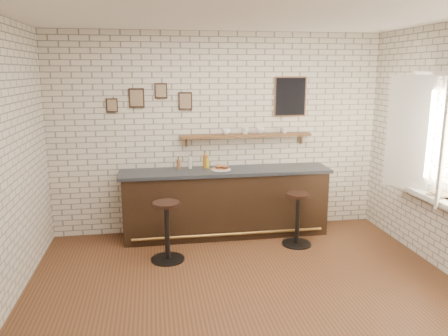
{
  "coord_description": "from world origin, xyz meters",
  "views": [
    {
      "loc": [
        -0.99,
        -4.48,
        2.43
      ],
      "look_at": [
        -0.1,
        0.9,
        1.21
      ],
      "focal_mm": 35.0,
      "sensor_mm": 36.0,
      "label": 1
    }
  ],
  "objects_px": {
    "ciabatta_sandwich": "(222,167)",
    "shelf_cup_d": "(284,130)",
    "bitters_bottle_amber": "(205,161)",
    "shelf_cup_a": "(226,132)",
    "bitters_bottle_white": "(190,163)",
    "condiment_bottle_yellow": "(207,163)",
    "sandwich_plate": "(221,169)",
    "bar_stool_right": "(297,217)",
    "bitters_bottle_brown": "(179,164)",
    "shelf_cup_c": "(260,131)",
    "book_lower": "(434,196)",
    "bar_counter": "(226,202)",
    "book_upper": "(434,194)",
    "shelf_cup_b": "(245,131)",
    "bar_stool_left": "(167,229)"
  },
  "relations": [
    {
      "from": "bar_stool_right",
      "to": "shelf_cup_d",
      "type": "distance_m",
      "value": 1.37
    },
    {
      "from": "bitters_bottle_brown",
      "to": "bitters_bottle_amber",
      "type": "xyz_separation_m",
      "value": [
        0.39,
        0.0,
        0.03
      ]
    },
    {
      "from": "sandwich_plate",
      "to": "shelf_cup_d",
      "type": "bearing_deg",
      "value": 11.62
    },
    {
      "from": "ciabatta_sandwich",
      "to": "condiment_bottle_yellow",
      "type": "relative_size",
      "value": 1.2
    },
    {
      "from": "sandwich_plate",
      "to": "shelf_cup_a",
      "type": "height_order",
      "value": "shelf_cup_a"
    },
    {
      "from": "condiment_bottle_yellow",
      "to": "bitters_bottle_amber",
      "type": "bearing_deg",
      "value": 180.0
    },
    {
      "from": "bar_stool_right",
      "to": "shelf_cup_a",
      "type": "height_order",
      "value": "shelf_cup_a"
    },
    {
      "from": "bar_stool_right",
      "to": "shelf_cup_b",
      "type": "bearing_deg",
      "value": 128.31
    },
    {
      "from": "condiment_bottle_yellow",
      "to": "shelf_cup_c",
      "type": "relative_size",
      "value": 1.38
    },
    {
      "from": "condiment_bottle_yellow",
      "to": "shelf_cup_d",
      "type": "bearing_deg",
      "value": 2.15
    },
    {
      "from": "bar_counter",
      "to": "bar_stool_right",
      "type": "relative_size",
      "value": 4.07
    },
    {
      "from": "shelf_cup_c",
      "to": "shelf_cup_d",
      "type": "height_order",
      "value": "shelf_cup_c"
    },
    {
      "from": "shelf_cup_a",
      "to": "bar_counter",
      "type": "bearing_deg",
      "value": -109.77
    },
    {
      "from": "ciabatta_sandwich",
      "to": "bitters_bottle_white",
      "type": "distance_m",
      "value": 0.48
    },
    {
      "from": "sandwich_plate",
      "to": "bar_stool_right",
      "type": "bearing_deg",
      "value": -28.86
    },
    {
      "from": "condiment_bottle_yellow",
      "to": "book_lower",
      "type": "distance_m",
      "value": 3.09
    },
    {
      "from": "bitters_bottle_white",
      "to": "shelf_cup_a",
      "type": "xyz_separation_m",
      "value": [
        0.55,
        0.04,
        0.45
      ]
    },
    {
      "from": "sandwich_plate",
      "to": "bar_stool_left",
      "type": "bearing_deg",
      "value": -136.92
    },
    {
      "from": "book_lower",
      "to": "book_upper",
      "type": "bearing_deg",
      "value": 58.55
    },
    {
      "from": "shelf_cup_b",
      "to": "book_upper",
      "type": "distance_m",
      "value": 2.71
    },
    {
      "from": "bitters_bottle_white",
      "to": "shelf_cup_a",
      "type": "relative_size",
      "value": 1.78
    },
    {
      "from": "bar_stool_right",
      "to": "shelf_cup_c",
      "type": "xyz_separation_m",
      "value": [
        -0.37,
        0.76,
        1.14
      ]
    },
    {
      "from": "bar_stool_right",
      "to": "bar_stool_left",
      "type": "bearing_deg",
      "value": -172.92
    },
    {
      "from": "shelf_cup_b",
      "to": "bar_counter",
      "type": "bearing_deg",
      "value": 131.59
    },
    {
      "from": "bitters_bottle_amber",
      "to": "book_lower",
      "type": "bearing_deg",
      "value": -33.08
    },
    {
      "from": "bitters_bottle_brown",
      "to": "shelf_cup_d",
      "type": "height_order",
      "value": "shelf_cup_d"
    },
    {
      "from": "ciabatta_sandwich",
      "to": "book_upper",
      "type": "distance_m",
      "value": 2.84
    },
    {
      "from": "shelf_cup_d",
      "to": "bitters_bottle_white",
      "type": "bearing_deg",
      "value": 160.23
    },
    {
      "from": "shelf_cup_a",
      "to": "shelf_cup_c",
      "type": "height_order",
      "value": "shelf_cup_c"
    },
    {
      "from": "bar_stool_left",
      "to": "shelf_cup_a",
      "type": "distance_m",
      "value": 1.77
    },
    {
      "from": "bitters_bottle_brown",
      "to": "bitters_bottle_white",
      "type": "bearing_deg",
      "value": 0.0
    },
    {
      "from": "condiment_bottle_yellow",
      "to": "shelf_cup_d",
      "type": "xyz_separation_m",
      "value": [
        1.2,
        0.04,
        0.46
      ]
    },
    {
      "from": "bitters_bottle_brown",
      "to": "shelf_cup_c",
      "type": "xyz_separation_m",
      "value": [
        1.25,
        0.04,
        0.46
      ]
    },
    {
      "from": "shelf_cup_d",
      "to": "book_lower",
      "type": "bearing_deg",
      "value": -73.24
    },
    {
      "from": "sandwich_plate",
      "to": "bar_stool_right",
      "type": "distance_m",
      "value": 1.3
    },
    {
      "from": "ciabatta_sandwich",
      "to": "shelf_cup_d",
      "type": "xyz_separation_m",
      "value": [
        1.01,
        0.21,
        0.49
      ]
    },
    {
      "from": "ciabatta_sandwich",
      "to": "condiment_bottle_yellow",
      "type": "height_order",
      "value": "condiment_bottle_yellow"
    },
    {
      "from": "shelf_cup_a",
      "to": "book_upper",
      "type": "height_order",
      "value": "shelf_cup_a"
    },
    {
      "from": "bitters_bottle_amber",
      "to": "shelf_cup_a",
      "type": "distance_m",
      "value": 0.55
    },
    {
      "from": "book_upper",
      "to": "ciabatta_sandwich",
      "type": "bearing_deg",
      "value": 146.87
    },
    {
      "from": "sandwich_plate",
      "to": "bitters_bottle_brown",
      "type": "height_order",
      "value": "bitters_bottle_brown"
    },
    {
      "from": "bar_stool_right",
      "to": "bar_counter",
      "type": "bearing_deg",
      "value": 149.01
    },
    {
      "from": "bitters_bottle_brown",
      "to": "shelf_cup_d",
      "type": "distance_m",
      "value": 1.69
    },
    {
      "from": "bitters_bottle_white",
      "to": "bitters_bottle_amber",
      "type": "distance_m",
      "value": 0.22
    },
    {
      "from": "shelf_cup_b",
      "to": "book_upper",
      "type": "height_order",
      "value": "shelf_cup_b"
    },
    {
      "from": "shelf_cup_b",
      "to": "book_lower",
      "type": "xyz_separation_m",
      "value": [
        1.99,
        -1.75,
        -0.61
      ]
    },
    {
      "from": "condiment_bottle_yellow",
      "to": "book_upper",
      "type": "height_order",
      "value": "condiment_bottle_yellow"
    },
    {
      "from": "bitters_bottle_brown",
      "to": "condiment_bottle_yellow",
      "type": "distance_m",
      "value": 0.43
    },
    {
      "from": "bar_counter",
      "to": "bitters_bottle_amber",
      "type": "relative_size",
      "value": 12.15
    },
    {
      "from": "bitters_bottle_brown",
      "to": "shelf_cup_b",
      "type": "height_order",
      "value": "shelf_cup_b"
    }
  ]
}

